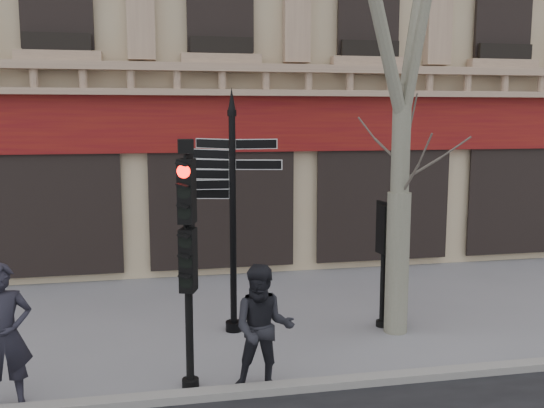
{
  "coord_description": "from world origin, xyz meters",
  "views": [
    {
      "loc": [
        -1.62,
        -9.12,
        3.79
      ],
      "look_at": [
        0.33,
        0.6,
        2.34
      ],
      "focal_mm": 40.0,
      "sensor_mm": 36.0,
      "label": 1
    }
  ],
  "objects": [
    {
      "name": "pedestrian_b",
      "position": [
        -0.18,
        -1.3,
        0.9
      ],
      "size": [
        0.99,
        0.84,
        1.79
      ],
      "primitive_type": "imported",
      "rotation": [
        0.0,
        0.0,
        -0.2
      ],
      "color": "black",
      "rests_on": "ground"
    },
    {
      "name": "traffic_signal_main",
      "position": [
        -1.16,
        -1.0,
        2.2
      ],
      "size": [
        0.45,
        0.38,
        3.48
      ],
      "rotation": [
        0.0,
        0.0,
        -0.32
      ],
      "color": "black",
      "rests_on": "ground"
    },
    {
      "name": "ground",
      "position": [
        0.0,
        0.0,
        0.0
      ],
      "size": [
        80.0,
        80.0,
        0.0
      ],
      "primitive_type": "plane",
      "color": "slate",
      "rests_on": "ground"
    },
    {
      "name": "fingerpost",
      "position": [
        -0.26,
        1.13,
        2.86
      ],
      "size": [
        2.33,
        2.33,
        4.26
      ],
      "rotation": [
        0.0,
        0.0,
        -0.39
      ],
      "color": "black",
      "rests_on": "ground"
    },
    {
      "name": "pedestrian_a",
      "position": [
        -3.55,
        -1.1,
        0.97
      ],
      "size": [
        0.8,
        0.63,
        1.93
      ],
      "primitive_type": "imported",
      "rotation": [
        0.0,
        0.0,
        0.27
      ],
      "color": "black",
      "rests_on": "ground"
    },
    {
      "name": "traffic_signal_secondary",
      "position": [
        2.4,
        0.82,
        1.56
      ],
      "size": [
        0.41,
        0.31,
        2.23
      ],
      "rotation": [
        0.0,
        0.0,
        0.13
      ],
      "color": "black",
      "rests_on": "ground"
    },
    {
      "name": "kerb",
      "position": [
        0.0,
        -1.4,
        0.06
      ],
      "size": [
        80.0,
        0.25,
        0.12
      ],
      "primitive_type": "cube",
      "color": "gray",
      "rests_on": "ground"
    }
  ]
}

